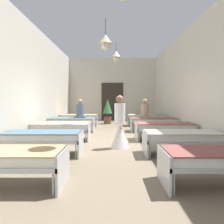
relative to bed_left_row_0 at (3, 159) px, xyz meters
name	(u,v)px	position (x,y,z in m)	size (l,w,h in m)	color
ground_plane	(112,141)	(1.72, 3.80, -0.49)	(6.15, 14.25, 0.10)	#7A6B56
room_shell	(112,83)	(1.72, 5.07, 1.56)	(5.95, 13.85, 3.99)	beige
bed_left_row_0	(3,159)	(0.00, 0.00, 0.00)	(1.90, 0.84, 0.57)	#B7BCC1
bed_right_row_0	(222,158)	(3.45, 0.00, 0.00)	(1.90, 0.84, 0.57)	#B7BCC1
bed_left_row_1	(42,137)	(0.00, 1.90, 0.00)	(1.90, 0.84, 0.57)	#B7BCC1
bed_right_row_1	(182,137)	(3.45, 1.90, 0.00)	(1.90, 0.84, 0.57)	#B7BCC1
bed_left_row_2	(60,127)	(0.00, 3.80, 0.00)	(1.90, 0.84, 0.57)	#B7BCC1
bed_right_row_2	(164,127)	(3.45, 3.80, 0.00)	(1.90, 0.84, 0.57)	#B7BCC1
bed_left_row_3	(71,121)	(0.00, 5.70, 0.00)	(1.90, 0.84, 0.57)	#B7BCC1
bed_right_row_3	(153,121)	(3.45, 5.70, 0.00)	(1.90, 0.84, 0.57)	#B7BCC1
bed_left_row_4	(78,117)	(0.00, 7.60, 0.00)	(1.90, 0.84, 0.57)	#B7BCC1
bed_right_row_4	(146,117)	(3.45, 7.60, 0.00)	(1.90, 0.84, 0.57)	#B7BCC1
nurse_near_aisle	(119,129)	(1.92, 2.66, 0.09)	(0.52, 0.52, 1.49)	white
patient_seated_primary	(80,111)	(0.35, 5.77, 0.43)	(0.44, 0.44, 0.80)	#515B70
patient_seated_secondary	(144,111)	(3.10, 5.79, 0.43)	(0.44, 0.44, 0.80)	gray
potted_plant	(107,110)	(1.46, 8.51, 0.33)	(0.50, 0.50, 1.35)	brown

